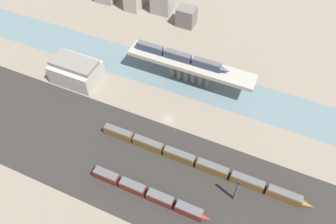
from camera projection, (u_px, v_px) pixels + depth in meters
The scene contains 10 objects.
ground_plane at pixel (168, 119), 135.76m from camera, with size 400.00×400.00×0.00m, color #756B5B.
railbed_yard at pixel (141, 165), 121.80m from camera, with size 280.00×42.00×0.01m, color #282623.
river_water at pixel (190, 81), 150.07m from camera, with size 320.00×20.24×0.01m, color slate.
bridge at pixel (191, 67), 143.57m from camera, with size 57.49×9.41×10.88m.
train_on_bridge at pixel (181, 57), 141.56m from camera, with size 43.36×2.85×3.60m.
train_yard_near at pixel (149, 194), 112.42m from camera, with size 44.67×3.17×4.02m.
train_yard_mid at pixel (199, 163), 120.04m from camera, with size 81.18×2.83×4.16m.
warehouse_building at pixel (76, 71), 146.71m from camera, with size 20.85×14.58×10.96m.
signal_tower at pixel (236, 191), 108.92m from camera, with size 1.00×0.96×12.01m.
city_block_right at pixel (186, 16), 173.62m from camera, with size 9.45×8.41×10.06m, color #605B56.
Camera 1 is at (34.35, -76.74, 106.63)m, focal length 35.00 mm.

